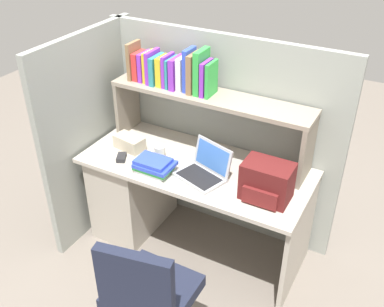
{
  "coord_description": "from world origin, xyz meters",
  "views": [
    {
      "loc": [
        1.22,
        -2.27,
        2.44
      ],
      "look_at": [
        0.0,
        -0.05,
        0.85
      ],
      "focal_mm": 41.84,
      "sensor_mm": 36.0,
      "label": 1
    }
  ],
  "objects_px": {
    "laptop": "(205,170)",
    "backpack": "(267,182)",
    "office_chair": "(150,307)",
    "paper_cup": "(160,152)",
    "tissue_box": "(129,143)",
    "computer_mouse": "(121,157)"
  },
  "relations": [
    {
      "from": "computer_mouse",
      "to": "office_chair",
      "type": "bearing_deg",
      "value": -73.05
    },
    {
      "from": "backpack",
      "to": "tissue_box",
      "type": "relative_size",
      "value": 1.36
    },
    {
      "from": "paper_cup",
      "to": "computer_mouse",
      "type": "bearing_deg",
      "value": -144.48
    },
    {
      "from": "laptop",
      "to": "paper_cup",
      "type": "bearing_deg",
      "value": 171.19
    },
    {
      "from": "computer_mouse",
      "to": "paper_cup",
      "type": "height_order",
      "value": "paper_cup"
    },
    {
      "from": "laptop",
      "to": "paper_cup",
      "type": "relative_size",
      "value": 4.31
    },
    {
      "from": "laptop",
      "to": "backpack",
      "type": "distance_m",
      "value": 0.44
    },
    {
      "from": "paper_cup",
      "to": "laptop",
      "type": "bearing_deg",
      "value": -8.81
    },
    {
      "from": "laptop",
      "to": "backpack",
      "type": "height_order",
      "value": "backpack"
    },
    {
      "from": "backpack",
      "to": "office_chair",
      "type": "xyz_separation_m",
      "value": [
        -0.34,
        -0.82,
        -0.45
      ]
    },
    {
      "from": "office_chair",
      "to": "backpack",
      "type": "bearing_deg",
      "value": -123.51
    },
    {
      "from": "laptop",
      "to": "office_chair",
      "type": "height_order",
      "value": "laptop"
    },
    {
      "from": "computer_mouse",
      "to": "tissue_box",
      "type": "relative_size",
      "value": 0.47
    },
    {
      "from": "tissue_box",
      "to": "office_chair",
      "type": "distance_m",
      "value": 1.22
    },
    {
      "from": "computer_mouse",
      "to": "tissue_box",
      "type": "distance_m",
      "value": 0.16
    },
    {
      "from": "paper_cup",
      "to": "tissue_box",
      "type": "xyz_separation_m",
      "value": [
        -0.25,
        -0.01,
        0.01
      ]
    },
    {
      "from": "paper_cup",
      "to": "office_chair",
      "type": "xyz_separation_m",
      "value": [
        0.48,
        -0.9,
        -0.38
      ]
    },
    {
      "from": "tissue_box",
      "to": "office_chair",
      "type": "xyz_separation_m",
      "value": [
        0.74,
        -0.89,
        -0.39
      ]
    },
    {
      "from": "computer_mouse",
      "to": "tissue_box",
      "type": "height_order",
      "value": "tissue_box"
    },
    {
      "from": "computer_mouse",
      "to": "paper_cup",
      "type": "distance_m",
      "value": 0.27
    },
    {
      "from": "laptop",
      "to": "paper_cup",
      "type": "height_order",
      "value": "laptop"
    },
    {
      "from": "backpack",
      "to": "laptop",
      "type": "bearing_deg",
      "value": 176.59
    }
  ]
}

